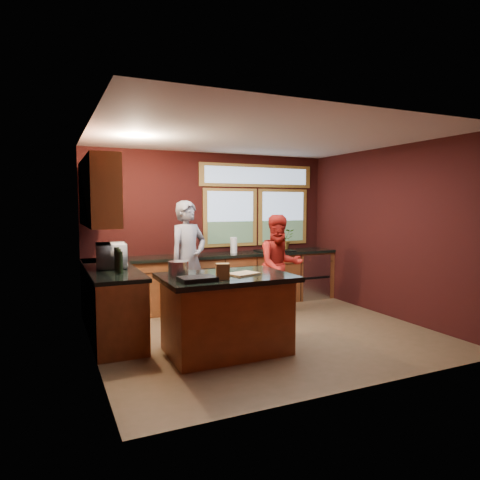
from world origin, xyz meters
TOP-DOWN VIEW (x-y plane):
  - floor at (0.00, 0.00)m, footprint 4.50×4.50m
  - room_shell at (-0.60, 0.32)m, footprint 4.52×4.02m
  - back_counter at (0.20, 1.70)m, footprint 4.50×0.64m
  - left_counter at (-1.95, 0.85)m, footprint 0.64×2.30m
  - island at (-0.77, -0.50)m, footprint 1.55×1.05m
  - person_grey at (-0.69, 1.25)m, footprint 0.79×0.66m
  - person_red at (0.67, 0.74)m, footprint 0.85×0.69m
  - microwave at (-1.92, 0.82)m, footprint 0.45×0.62m
  - potted_plant at (1.34, 1.75)m, footprint 0.36×0.31m
  - paper_towel at (0.29, 1.70)m, footprint 0.12×0.12m
  - cutting_board at (-0.57, -0.55)m, footprint 0.41×0.35m
  - stock_pot at (-1.32, -0.35)m, footprint 0.24×0.24m
  - paper_bag at (-0.92, -0.75)m, footprint 0.18×0.16m
  - black_tray at (-1.22, -0.75)m, footprint 0.41×0.29m

SIDE VIEW (x-z plane):
  - floor at x=0.00m, z-range 0.00..0.00m
  - back_counter at x=0.20m, z-range 0.00..0.93m
  - left_counter at x=-1.95m, z-range 0.00..0.93m
  - island at x=-0.77m, z-range 0.01..0.95m
  - person_red at x=0.67m, z-range 0.00..1.63m
  - person_grey at x=-0.69m, z-range 0.00..1.85m
  - cutting_board at x=-0.57m, z-range 0.94..0.96m
  - black_tray at x=-1.22m, z-range 0.94..0.99m
  - stock_pot at x=-1.32m, z-range 0.94..1.12m
  - paper_bag at x=-0.92m, z-range 0.94..1.12m
  - paper_towel at x=0.29m, z-range 0.93..1.21m
  - microwave at x=-1.92m, z-range 0.93..1.26m
  - potted_plant at x=1.34m, z-range 0.93..1.33m
  - room_shell at x=-0.60m, z-range 0.44..3.15m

